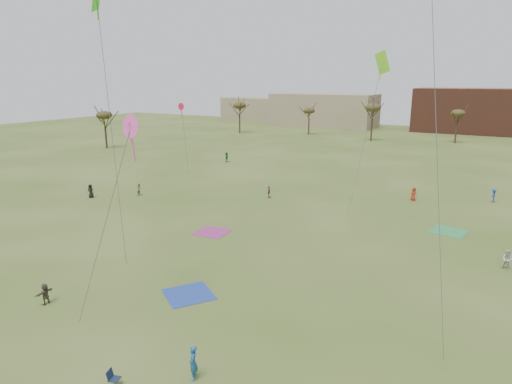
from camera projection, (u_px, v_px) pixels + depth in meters
The scene contains 19 objects.
ground at pixel (159, 319), 27.49m from camera, with size 260.00×260.00×0.00m, color #3C551A.
flyer_near_right at pixel (193, 363), 21.82m from camera, with size 0.66×0.43×1.81m, color #205893.
spectator_fore_b at pixel (139, 189), 56.82m from camera, with size 0.74×0.57×1.52m, color #8D7A59.
spectator_fore_c at pixel (45, 294), 29.26m from camera, with size 1.34×0.43×1.45m, color brown.
flyer_mid_a at pixel (91, 191), 55.60m from camera, with size 0.84×0.54×1.71m, color black.
spectator_mid_d at pixel (269, 192), 55.58m from camera, with size 0.87×0.36×1.49m, color #853761.
spectator_mid_e at pixel (507, 260), 34.56m from camera, with size 0.79×0.61×1.62m, color silver.
flyer_far_a at pixel (227, 157), 79.76m from camera, with size 1.64×0.52×1.77m, color #216321.
flyer_far_b at pixel (414, 194), 54.32m from camera, with size 0.80×0.52×1.64m, color #B42D1E.
flyer_far_c at pixel (493, 196), 53.59m from camera, with size 1.04×0.60×1.61m, color #213898.
blanket_blue at pixel (189, 294), 30.68m from camera, with size 3.07×3.07×0.03m, color #2747AC.
blanket_plum at pixel (212, 232), 43.17m from camera, with size 3.03×3.03×0.03m, color #AD3582.
blanket_olive at pixel (448, 231), 43.38m from camera, with size 3.15×3.15×0.03m, color #389B54.
camp_chair_center at pixel (114, 382), 21.44m from camera, with size 0.67×0.65×0.87m.
kites_aloft at pixel (325, 73), 35.16m from camera, with size 71.26×57.85×24.19m.
tree_line at pixel (404, 115), 93.52m from camera, with size 117.44×49.32×8.91m.
building_tan at pixel (324, 110), 139.74m from camera, with size 32.00×14.00×10.00m, color #937F60.
building_brick at pixel (465, 110), 124.27m from camera, with size 26.00×16.00×12.00m, color brown.
building_tan_west at pixel (253, 109), 160.42m from camera, with size 20.00×12.00×8.00m, color #937F60.
Camera 1 is at (17.58, -18.38, 14.40)m, focal length 31.25 mm.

